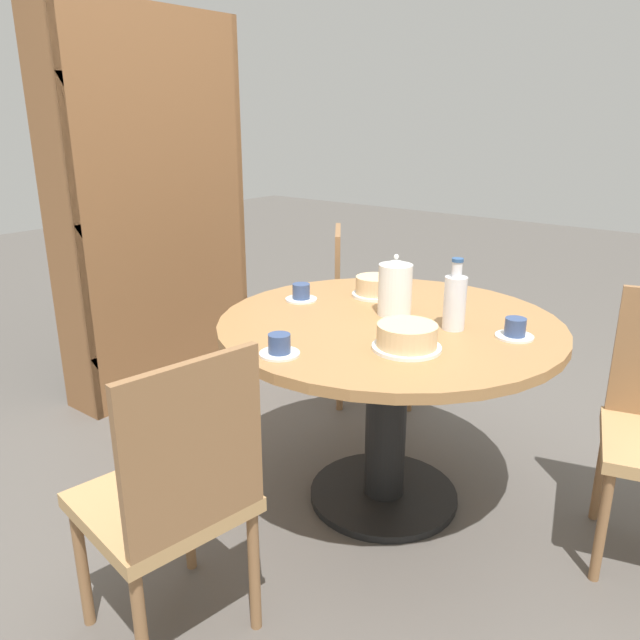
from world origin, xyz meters
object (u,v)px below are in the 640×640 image
Objects in this scene: bookshelf at (156,219)px; cup_a at (395,278)px; cake_main at (407,337)px; cup_c at (301,294)px; chair_a at (362,311)px; chair_b at (172,495)px; cup_b at (279,347)px; coffee_pot at (395,287)px; cake_second at (375,287)px; water_bottle at (455,301)px; cup_d at (515,330)px.

cup_a is (0.25, -1.35, -0.16)m from bookshelf.
cup_c is at bearing 70.91° from cake_main.
cup_a is (-0.28, -0.36, 0.29)m from chair_a.
cup_b is (0.46, 0.01, 0.29)m from chair_b.
coffee_pot is 1.80× the size of cup_b.
coffee_pot is 0.26m from cake_second.
water_bottle is 1.32× the size of cake_second.
cup_c is (-0.45, 0.16, 0.00)m from cup_a.
bookshelf reaches higher than chair_b.
cup_d is (-0.35, -0.69, 0.00)m from cup_a.
coffee_pot reaches higher than cup_a.
cup_c is (-0.74, -0.20, 0.29)m from chair_a.
bookshelf is at bearing 100.55° from cup_a.
cup_d is at bearing -101.30° from cake_second.
cup_a is at bearing 50.90° from water_bottle.
chair_b is 1.98m from bookshelf.
chair_b is at bearing 161.47° from chair_a.
coffee_pot is 0.45m from cup_a.
bookshelf is 8.82× the size of cake_main.
cake_main reaches higher than cup_c.
cake_main is at bearing -137.02° from cake_second.
bookshelf is 15.36× the size of cup_d.
coffee_pot reaches higher than chair_b.
coffee_pot is 0.38m from cake_main.
bookshelf is 1.84m from water_bottle.
cup_d is (-0.13, -0.65, -0.01)m from cake_second.
cup_c is at bearing 158.90° from chair_a.
coffee_pot is 0.41m from cup_c.
bookshelf reaches higher than chair_a.
chair_b is at bearing -178.43° from cup_b.
cup_c is (-0.24, 0.20, -0.01)m from cake_second.
cup_a is (0.67, 0.46, -0.01)m from cake_main.
cake_second is 1.49× the size of cup_b.
water_bottle is at bearing -84.75° from cup_c.
bookshelf is at bearing 85.50° from water_bottle.
chair_a reaches higher than cup_b.
cup_c is at bearing 80.25° from bookshelf.
cake_second is (0.03, -1.39, -0.15)m from bookshelf.
chair_b reaches higher than cake_main.
cup_b is 0.61m from cup_c.
bookshelf reaches higher than cup_a.
chair_a is at bearing -153.72° from chair_b.
chair_b is at bearing -172.52° from cup_a.
cake_second is at bearing 50.11° from coffee_pot.
chair_a is 0.71m from cake_second.
cup_d is at bearing -40.11° from cup_b.
water_bottle is 1.97× the size of cup_c.
bookshelf is 15.36× the size of cup_c.
water_bottle reaches higher than cup_b.
coffee_pot is 1.80× the size of cup_d.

